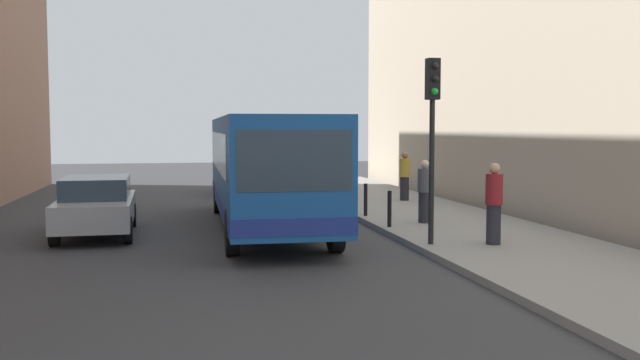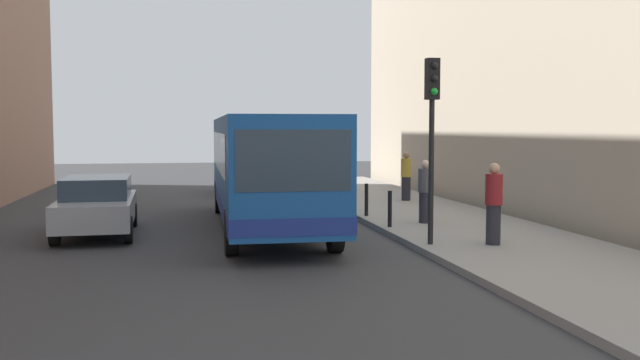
# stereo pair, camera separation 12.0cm
# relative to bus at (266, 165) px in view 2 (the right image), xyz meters

# --- Properties ---
(ground_plane) EXTENTS (80.00, 80.00, 0.00)m
(ground_plane) POSITION_rel_bus_xyz_m (-0.37, -2.74, -1.73)
(ground_plane) COLOR #38383A
(sidewalk) EXTENTS (4.40, 40.00, 0.15)m
(sidewalk) POSITION_rel_bus_xyz_m (5.03, -2.74, -1.65)
(sidewalk) COLOR gray
(sidewalk) RESTS_ON ground
(bus) EXTENTS (2.73, 11.07, 3.00)m
(bus) POSITION_rel_bus_xyz_m (0.00, 0.00, 0.00)
(bus) COLOR #19519E
(bus) RESTS_ON ground
(car_beside_bus) EXTENTS (1.96, 4.45, 1.48)m
(car_beside_bus) POSITION_rel_bus_xyz_m (-4.37, -0.38, -0.94)
(car_beside_bus) COLOR #A5A8AD
(car_beside_bus) RESTS_ON ground
(car_behind_bus) EXTENTS (2.12, 4.52, 1.48)m
(car_behind_bus) POSITION_rel_bus_xyz_m (0.67, 10.47, -0.94)
(car_behind_bus) COLOR navy
(car_behind_bus) RESTS_ON ground
(traffic_light) EXTENTS (0.28, 0.33, 4.10)m
(traffic_light) POSITION_rel_bus_xyz_m (3.18, -4.25, 1.28)
(traffic_light) COLOR black
(traffic_light) RESTS_ON sidewalk
(bollard_near) EXTENTS (0.11, 0.11, 0.95)m
(bollard_near) POSITION_rel_bus_xyz_m (3.08, -1.43, -1.10)
(bollard_near) COLOR black
(bollard_near) RESTS_ON sidewalk
(bollard_mid) EXTENTS (0.11, 0.11, 0.95)m
(bollard_mid) POSITION_rel_bus_xyz_m (3.08, 0.95, -1.10)
(bollard_mid) COLOR black
(bollard_mid) RESTS_ON sidewalk
(bollard_far) EXTENTS (0.11, 0.11, 0.95)m
(bollard_far) POSITION_rel_bus_xyz_m (3.08, 3.33, -1.10)
(bollard_far) COLOR black
(bollard_far) RESTS_ON sidewalk
(pedestrian_near_signal) EXTENTS (0.38, 0.38, 1.81)m
(pedestrian_near_signal) POSITION_rel_bus_xyz_m (4.52, -4.56, -0.66)
(pedestrian_near_signal) COLOR #26262D
(pedestrian_near_signal) RESTS_ON sidewalk
(pedestrian_mid_sidewalk) EXTENTS (0.38, 0.38, 1.71)m
(pedestrian_mid_sidewalk) POSITION_rel_bus_xyz_m (4.25, -0.84, -0.72)
(pedestrian_mid_sidewalk) COLOR #26262D
(pedestrian_mid_sidewalk) RESTS_ON sidewalk
(pedestrian_far_sidewalk) EXTENTS (0.38, 0.38, 1.72)m
(pedestrian_far_sidewalk) POSITION_rel_bus_xyz_m (5.61, 4.98, -0.71)
(pedestrian_far_sidewalk) COLOR #26262D
(pedestrian_far_sidewalk) RESTS_ON sidewalk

